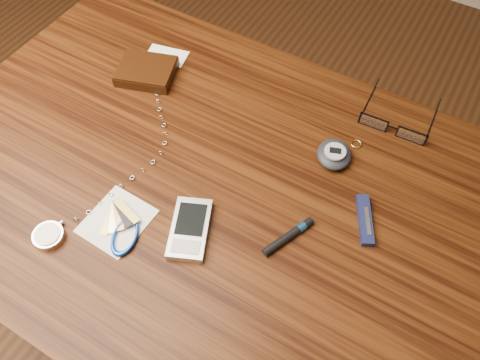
{
  "coord_description": "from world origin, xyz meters",
  "views": [
    {
      "loc": [
        0.28,
        -0.35,
        1.4
      ],
      "look_at": [
        0.07,
        0.02,
        0.76
      ],
      "focal_mm": 35.0,
      "sensor_mm": 36.0,
      "label": 1
    }
  ],
  "objects_px": {
    "eyeglasses": "(393,126)",
    "pocket_watch": "(56,229)",
    "pocket_knife": "(365,220)",
    "pedometer": "(334,154)",
    "desk": "(204,207)",
    "notepad_keys": "(121,228)",
    "wallet_and_card": "(147,71)",
    "pda_phone": "(190,229)"
  },
  "relations": [
    {
      "from": "eyeglasses",
      "to": "pocket_knife",
      "type": "relative_size",
      "value": 1.52
    },
    {
      "from": "desk",
      "to": "wallet_and_card",
      "type": "xyz_separation_m",
      "value": [
        -0.22,
        0.15,
        0.11
      ]
    },
    {
      "from": "desk",
      "to": "pocket_knife",
      "type": "xyz_separation_m",
      "value": [
        0.27,
        0.06,
        0.11
      ]
    },
    {
      "from": "eyeglasses",
      "to": "notepad_keys",
      "type": "distance_m",
      "value": 0.5
    },
    {
      "from": "eyeglasses",
      "to": "pedometer",
      "type": "bearing_deg",
      "value": -120.88
    },
    {
      "from": "pocket_watch",
      "to": "eyeglasses",
      "type": "bearing_deg",
      "value": 50.25
    },
    {
      "from": "wallet_and_card",
      "to": "pedometer",
      "type": "relative_size",
      "value": 1.89
    },
    {
      "from": "pedometer",
      "to": "desk",
      "type": "bearing_deg",
      "value": -140.49
    },
    {
      "from": "wallet_and_card",
      "to": "eyeglasses",
      "type": "bearing_deg",
      "value": 12.95
    },
    {
      "from": "wallet_and_card",
      "to": "pocket_knife",
      "type": "distance_m",
      "value": 0.5
    },
    {
      "from": "pedometer",
      "to": "pocket_knife",
      "type": "relative_size",
      "value": 0.96
    },
    {
      "from": "eyeglasses",
      "to": "pocket_watch",
      "type": "xyz_separation_m",
      "value": [
        -0.38,
        -0.46,
        -0.01
      ]
    },
    {
      "from": "eyeglasses",
      "to": "pda_phone",
      "type": "xyz_separation_m",
      "value": [
        -0.2,
        -0.35,
        -0.0
      ]
    },
    {
      "from": "pda_phone",
      "to": "pocket_knife",
      "type": "xyz_separation_m",
      "value": [
        0.23,
        0.15,
        -0.0
      ]
    },
    {
      "from": "pda_phone",
      "to": "notepad_keys",
      "type": "height_order",
      "value": "pda_phone"
    },
    {
      "from": "pda_phone",
      "to": "pocket_knife",
      "type": "relative_size",
      "value": 1.36
    },
    {
      "from": "notepad_keys",
      "to": "pocket_knife",
      "type": "distance_m",
      "value": 0.38
    },
    {
      "from": "desk",
      "to": "pda_phone",
      "type": "bearing_deg",
      "value": -65.39
    },
    {
      "from": "desk",
      "to": "notepad_keys",
      "type": "relative_size",
      "value": 8.85
    },
    {
      "from": "pedometer",
      "to": "pocket_knife",
      "type": "bearing_deg",
      "value": -43.66
    },
    {
      "from": "wallet_and_card",
      "to": "pocket_knife",
      "type": "relative_size",
      "value": 1.81
    },
    {
      "from": "pda_phone",
      "to": "pedometer",
      "type": "height_order",
      "value": "pedometer"
    },
    {
      "from": "eyeglasses",
      "to": "pocket_watch",
      "type": "distance_m",
      "value": 0.6
    },
    {
      "from": "pocket_watch",
      "to": "pda_phone",
      "type": "bearing_deg",
      "value": 30.13
    },
    {
      "from": "pda_phone",
      "to": "notepad_keys",
      "type": "relative_size",
      "value": 1.06
    },
    {
      "from": "desk",
      "to": "pedometer",
      "type": "bearing_deg",
      "value": 39.51
    },
    {
      "from": "pocket_watch",
      "to": "pda_phone",
      "type": "xyz_separation_m",
      "value": [
        0.18,
        0.11,
        0.0
      ]
    },
    {
      "from": "wallet_and_card",
      "to": "pedometer",
      "type": "height_order",
      "value": "pedometer"
    },
    {
      "from": "desk",
      "to": "pocket_watch",
      "type": "distance_m",
      "value": 0.27
    },
    {
      "from": "wallet_and_card",
      "to": "eyeglasses",
      "type": "distance_m",
      "value": 0.48
    },
    {
      "from": "pocket_watch",
      "to": "notepad_keys",
      "type": "xyz_separation_m",
      "value": [
        0.09,
        0.05,
        -0.0
      ]
    },
    {
      "from": "eyeglasses",
      "to": "pocket_knife",
      "type": "distance_m",
      "value": 0.2
    },
    {
      "from": "eyeglasses",
      "to": "pocket_knife",
      "type": "bearing_deg",
      "value": -82.07
    },
    {
      "from": "eyeglasses",
      "to": "pedometer",
      "type": "distance_m",
      "value": 0.13
    },
    {
      "from": "pocket_watch",
      "to": "pedometer",
      "type": "bearing_deg",
      "value": 47.83
    },
    {
      "from": "eyeglasses",
      "to": "pedometer",
      "type": "height_order",
      "value": "same"
    },
    {
      "from": "pocket_watch",
      "to": "pocket_knife",
      "type": "xyz_separation_m",
      "value": [
        0.41,
        0.26,
        -0.0
      ]
    },
    {
      "from": "pocket_knife",
      "to": "eyeglasses",
      "type": "bearing_deg",
      "value": 97.93
    },
    {
      "from": "eyeglasses",
      "to": "pda_phone",
      "type": "height_order",
      "value": "eyeglasses"
    },
    {
      "from": "desk",
      "to": "pocket_watch",
      "type": "height_order",
      "value": "pocket_watch"
    },
    {
      "from": "notepad_keys",
      "to": "desk",
      "type": "bearing_deg",
      "value": 70.74
    },
    {
      "from": "wallet_and_card",
      "to": "pocket_watch",
      "type": "relative_size",
      "value": 0.42
    }
  ]
}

